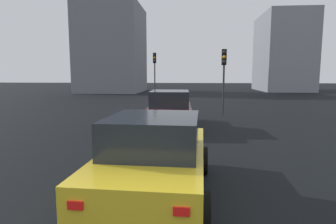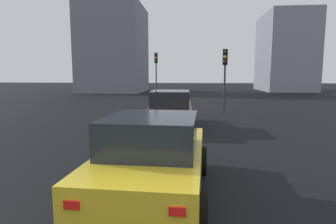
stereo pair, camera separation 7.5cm
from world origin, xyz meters
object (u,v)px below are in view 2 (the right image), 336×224
Objects in this scene: car_yellow_second at (153,157)px; traffic_light_near_right at (225,68)px; traffic_light_near_left at (156,66)px; car_maroon_lead at (170,110)px.

car_yellow_second is 11.97m from traffic_light_near_right.
traffic_light_near_left is 1.13× the size of traffic_light_near_right.
car_maroon_lead is 5.55m from traffic_light_near_right.
car_yellow_second is at bearing -4.18° from traffic_light_near_right.
car_yellow_second is 1.12× the size of traffic_light_near_right.
traffic_light_near_left is at bearing 9.65° from car_yellow_second.
car_maroon_lead is 13.47m from traffic_light_near_left.
traffic_light_near_right is (11.53, -2.53, 1.97)m from car_yellow_second.
traffic_light_near_right reaches higher than car_yellow_second.
traffic_light_near_right is (4.38, -2.79, 1.94)m from car_maroon_lead.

